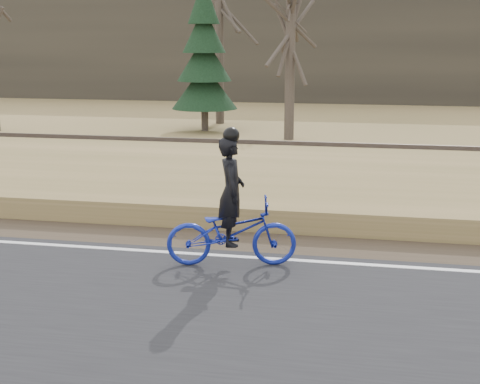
# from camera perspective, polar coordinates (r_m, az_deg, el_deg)

# --- Properties ---
(ground) EXTENTS (120.00, 120.00, 0.00)m
(ground) POSITION_cam_1_polar(r_m,az_deg,el_deg) (10.83, 5.96, -6.55)
(ground) COLOR #997D4E
(ground) RESTS_ON ground
(road) EXTENTS (120.00, 6.00, 0.06)m
(road) POSITION_cam_1_polar(r_m,az_deg,el_deg) (8.51, 4.36, -11.91)
(road) COLOR black
(road) RESTS_ON ground
(edge_line) EXTENTS (120.00, 0.12, 0.01)m
(edge_line) POSITION_cam_1_polar(r_m,az_deg,el_deg) (11.00, 6.06, -5.89)
(edge_line) COLOR silver
(edge_line) RESTS_ON road
(shoulder) EXTENTS (120.00, 1.60, 0.04)m
(shoulder) POSITION_cam_1_polar(r_m,az_deg,el_deg) (11.96, 6.50, -4.57)
(shoulder) COLOR #473A2B
(shoulder) RESTS_ON ground
(embankment) EXTENTS (120.00, 5.00, 0.44)m
(embankment) POSITION_cam_1_polar(r_m,az_deg,el_deg) (14.80, 7.50, -0.38)
(embankment) COLOR #997D4E
(embankment) RESTS_ON ground
(ballast) EXTENTS (120.00, 3.00, 0.45)m
(ballast) POSITION_cam_1_polar(r_m,az_deg,el_deg) (18.51, 8.29, 2.30)
(ballast) COLOR slate
(ballast) RESTS_ON ground
(railroad) EXTENTS (120.00, 2.40, 0.29)m
(railroad) POSITION_cam_1_polar(r_m,az_deg,el_deg) (18.46, 8.32, 3.23)
(railroad) COLOR black
(railroad) RESTS_ON ballast
(treeline_backdrop) EXTENTS (120.00, 4.00, 6.00)m
(treeline_backdrop) POSITION_cam_1_polar(r_m,az_deg,el_deg) (40.19, 10.14, 11.90)
(treeline_backdrop) COLOR #383328
(treeline_backdrop) RESTS_ON ground
(cyclist) EXTENTS (2.17, 1.13, 2.22)m
(cyclist) POSITION_cam_1_polar(r_m,az_deg,el_deg) (10.58, -0.74, -2.64)
(cyclist) COLOR navy
(cyclist) RESTS_ON road
(bare_tree_left) EXTENTS (0.36, 0.36, 8.58)m
(bare_tree_left) POSITION_cam_1_polar(r_m,az_deg,el_deg) (29.02, -1.78, 14.30)
(bare_tree_left) COLOR #473E34
(bare_tree_left) RESTS_ON ground
(bare_tree_near_left) EXTENTS (0.36, 0.36, 6.46)m
(bare_tree_near_left) POSITION_cam_1_polar(r_m,az_deg,el_deg) (24.35, 4.31, 12.03)
(bare_tree_near_left) COLOR #473E34
(bare_tree_near_left) RESTS_ON ground
(conifer) EXTENTS (2.60, 2.60, 5.89)m
(conifer) POSITION_cam_1_polar(r_m,az_deg,el_deg) (26.68, -3.07, 11.18)
(conifer) COLOR #473E34
(conifer) RESTS_ON ground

